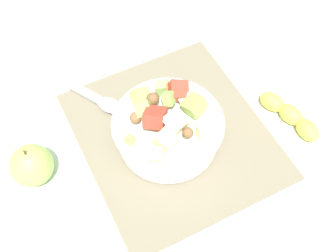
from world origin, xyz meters
name	(u,v)px	position (x,y,z in m)	size (l,w,h in m)	color
ground_plane	(173,135)	(0.00, 0.00, 0.00)	(2.40, 2.40, 0.00)	silver
placemat	(173,134)	(0.00, 0.00, 0.00)	(0.40, 0.35, 0.01)	#756B56
salad_bowl	(168,128)	(-0.01, 0.01, 0.05)	(0.21, 0.21, 0.12)	white
serving_spoon	(96,98)	(0.15, 0.10, 0.01)	(0.18, 0.12, 0.01)	#B7B7BC
whole_apple	(32,165)	(0.04, 0.27, 0.04)	(0.08, 0.08, 0.09)	#9EC656
banana_whole	(290,115)	(-0.07, -0.23, 0.02)	(0.15, 0.07, 0.04)	yellow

